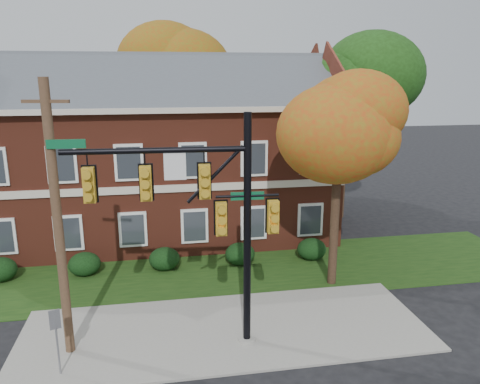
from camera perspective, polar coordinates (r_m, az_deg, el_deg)
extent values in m
plane|color=black|center=(16.18, -1.18, -18.38)|extent=(120.00, 120.00, 0.00)
cube|color=gray|center=(17.00, -1.72, -16.47)|extent=(14.00, 5.00, 0.08)
cube|color=#193811|center=(21.43, -3.68, -9.73)|extent=(30.00, 6.00, 0.04)
cube|color=maroon|center=(26.00, -9.67, 2.48)|extent=(18.00, 8.00, 7.00)
cube|color=beige|center=(25.51, -10.02, 10.46)|extent=(18.80, 8.80, 0.24)
cube|color=beige|center=(22.06, -9.56, 0.37)|extent=(18.00, 0.12, 0.35)
ellipsoid|color=black|center=(22.86, -27.22, -8.42)|extent=(1.40, 1.26, 1.05)
ellipsoid|color=black|center=(22.05, -18.42, -8.34)|extent=(1.40, 1.26, 1.05)
ellipsoid|color=black|center=(21.77, -9.20, -8.05)|extent=(1.40, 1.26, 1.05)
ellipsoid|color=black|center=(22.06, 0.00, -7.55)|extent=(1.40, 1.26, 1.05)
ellipsoid|color=black|center=(22.88, 8.73, -6.90)|extent=(1.40, 1.26, 1.05)
cylinder|color=black|center=(19.72, 11.47, -3.27)|extent=(0.36, 0.36, 5.76)
ellipsoid|color=red|center=(18.97, 12.01, 7.16)|extent=(4.25, 4.25, 3.60)
ellipsoid|color=red|center=(18.80, 14.32, 8.81)|extent=(3.50, 3.50, 3.00)
cylinder|color=black|center=(29.15, 12.50, 3.66)|extent=(0.36, 0.36, 7.04)
ellipsoid|color=#17340E|center=(28.69, 12.99, 12.32)|extent=(5.95, 5.95, 5.04)
ellipsoid|color=#17340E|center=(28.55, 15.13, 13.40)|extent=(4.90, 4.90, 4.20)
cylinder|color=black|center=(33.84, -8.13, 5.85)|extent=(0.36, 0.36, 7.68)
ellipsoid|color=#A83B0E|center=(33.48, -8.43, 14.00)|extent=(6.46, 6.46, 5.47)
ellipsoid|color=#A83B0E|center=(32.96, -6.73, 15.09)|extent=(5.32, 5.32, 4.56)
cylinder|color=gray|center=(16.38, 0.84, -17.58)|extent=(0.61, 0.61, 0.17)
cylinder|color=black|center=(14.75, 0.89, -5.19)|extent=(0.25, 0.25, 7.63)
cylinder|color=black|center=(13.94, -10.25, 5.01)|extent=(5.45, 0.40, 0.17)
cylinder|color=black|center=(14.38, 0.91, -0.48)|extent=(1.96, 0.17, 0.09)
cube|color=#B6891D|center=(14.36, -17.92, 0.81)|extent=(0.49, 0.35, 1.26)
cube|color=#B6891D|center=(14.15, -11.40, 1.04)|extent=(0.49, 0.35, 1.26)
cube|color=#B6891D|center=(14.14, -4.33, 1.27)|extent=(0.49, 0.35, 1.26)
cube|color=silver|center=(14.01, -7.94, 3.11)|extent=(0.66, 0.07, 0.82)
cube|color=#0B562F|center=(14.25, -20.45, 5.51)|extent=(1.09, 0.09, 0.26)
cube|color=#B6891D|center=(14.49, -2.30, -3.30)|extent=(0.49, 0.35, 1.26)
cube|color=#B6891D|center=(14.72, 4.05, -3.04)|extent=(0.49, 0.35, 1.26)
cube|color=#0B562F|center=(14.38, 0.91, -0.48)|extent=(1.04, 0.09, 0.25)
cylinder|color=#493522|center=(15.05, -21.30, -3.77)|extent=(0.33, 0.33, 8.64)
cube|color=#493522|center=(14.41, -22.63, 10.17)|extent=(1.34, 0.33, 0.10)
cylinder|color=slate|center=(15.30, -21.37, -16.84)|extent=(0.07, 0.07, 2.15)
cube|color=slate|center=(14.93, -21.65, -14.25)|extent=(0.31, 0.14, 0.61)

